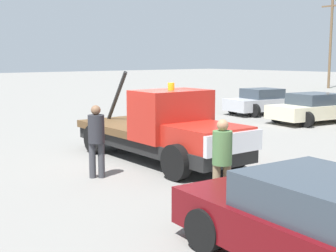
{
  "coord_description": "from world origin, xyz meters",
  "views": [
    {
      "loc": [
        10.38,
        -8.09,
        2.92
      ],
      "look_at": [
        0.5,
        0.0,
        1.05
      ],
      "focal_mm": 50.0,
      "sensor_mm": 36.0,
      "label": 1
    }
  ],
  "objects": [
    {
      "name": "parked_car_silver",
      "position": [
        -5.2,
        11.16,
        0.65
      ],
      "size": [
        2.82,
        4.46,
        1.34
      ],
      "rotation": [
        0.0,
        0.0,
        1.4
      ],
      "color": "#B7B7BC",
      "rests_on": "ground"
    },
    {
      "name": "person_near_truck",
      "position": [
        4.12,
        -1.6,
        1.01
      ],
      "size": [
        0.39,
        0.39,
        1.74
      ],
      "rotation": [
        0.0,
        0.0,
        5.76
      ],
      "color": "#847051",
      "rests_on": "ground"
    },
    {
      "name": "tow_truck",
      "position": [
        0.37,
        -0.01,
        0.9
      ],
      "size": [
        6.24,
        2.32,
        2.51
      ],
      "rotation": [
        0.0,
        0.0,
        -0.04
      ],
      "color": "black",
      "rests_on": "ground"
    },
    {
      "name": "ground_plane",
      "position": [
        0.0,
        0.0,
        0.0
      ],
      "size": [
        160.0,
        160.0,
        0.0
      ],
      "primitive_type": "plane",
      "color": "gray"
    },
    {
      "name": "utility_pole",
      "position": [
        -14.78,
        32.56,
        4.67
      ],
      "size": [
        2.2,
        0.24,
        8.82
      ],
      "color": "brown",
      "rests_on": "ground"
    },
    {
      "name": "parked_car_cream",
      "position": [
        -1.65,
        10.43,
        0.65
      ],
      "size": [
        2.93,
        4.87,
        1.34
      ],
      "rotation": [
        0.0,
        0.0,
        1.41
      ],
      "color": "beige",
      "rests_on": "ground"
    },
    {
      "name": "person_at_hood",
      "position": [
        0.63,
        -2.36,
        1.03
      ],
      "size": [
        0.4,
        0.4,
        1.79
      ],
      "rotation": [
        0.0,
        0.0,
        5.65
      ],
      "color": "#38383D",
      "rests_on": "ground"
    }
  ]
}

